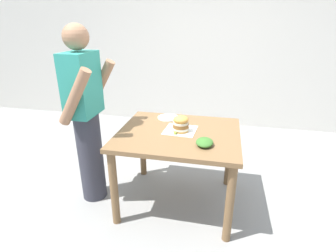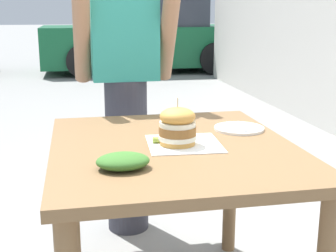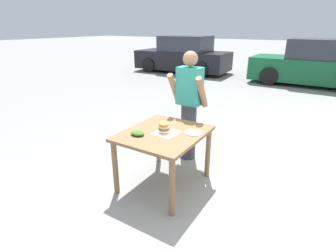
% 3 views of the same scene
% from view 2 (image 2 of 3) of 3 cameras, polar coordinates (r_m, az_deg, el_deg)
% --- Properties ---
extents(patio_table, '(0.95, 1.09, 0.76)m').
position_cam_2_polar(patio_table, '(1.88, 0.60, -5.66)').
color(patio_table, brown).
rests_on(patio_table, ground).
extents(serving_paper, '(0.30, 0.30, 0.00)m').
position_cam_2_polar(serving_paper, '(1.85, 1.96, -2.17)').
color(serving_paper, white).
rests_on(serving_paper, patio_table).
extents(sandwich, '(0.15, 0.15, 0.18)m').
position_cam_2_polar(sandwich, '(1.82, 1.17, -0.01)').
color(sandwich, gold).
rests_on(sandwich, serving_paper).
extents(pickle_spear, '(0.08, 0.03, 0.02)m').
position_cam_2_polar(pickle_spear, '(1.85, -0.74, -1.69)').
color(pickle_spear, '#8EA83D').
rests_on(pickle_spear, serving_paper).
extents(side_plate_with_forks, '(0.22, 0.22, 0.02)m').
position_cam_2_polar(side_plate_with_forks, '(2.09, 8.65, -0.28)').
color(side_plate_with_forks, white).
rests_on(side_plate_with_forks, patio_table).
extents(side_salad, '(0.18, 0.14, 0.05)m').
position_cam_2_polar(side_salad, '(1.57, -5.52, -4.28)').
color(side_salad, '#386B28').
rests_on(side_salad, patio_table).
extents(diner_across_table, '(0.55, 0.35, 1.69)m').
position_cam_2_polar(diner_across_table, '(2.64, -5.21, 5.37)').
color(diner_across_table, '#33333D').
rests_on(diner_across_table, ground).
extents(parked_car_mid_block, '(4.21, 1.86, 1.60)m').
position_cam_2_polar(parked_car_mid_block, '(10.01, -2.65, 10.85)').
color(parked_car_mid_block, '#145933').
rests_on(parked_car_mid_block, ground).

